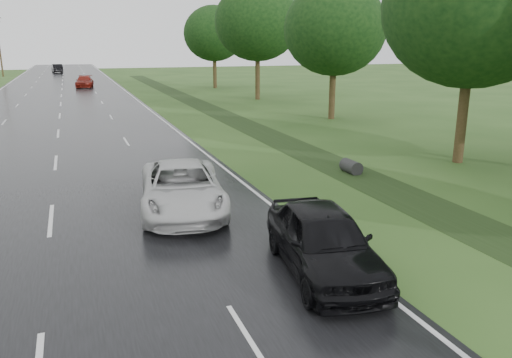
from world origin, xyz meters
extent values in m
cube|color=black|center=(0.00, 45.00, 0.02)|extent=(14.00, 180.00, 0.04)
cube|color=silver|center=(6.75, 45.00, 0.04)|extent=(0.12, 180.00, 0.01)
cube|color=silver|center=(0.00, 45.00, 0.04)|extent=(0.12, 180.00, 0.01)
cube|color=#1D3113|center=(11.50, 20.00, 0.00)|extent=(2.20, 120.00, 0.01)
cylinder|color=#2D2D2D|center=(11.50, 10.00, 0.25)|extent=(0.56, 1.00, 0.56)
cylinder|color=#3E3019|center=(17.00, 10.00, 1.92)|extent=(0.44, 0.44, 3.84)
ellipsoid|color=black|center=(17.00, 10.00, 6.69)|extent=(7.60, 7.60, 6.84)
cylinder|color=#3E3019|center=(18.20, 24.00, 1.76)|extent=(0.44, 0.44, 3.52)
ellipsoid|color=black|center=(18.20, 24.00, 6.14)|extent=(7.00, 7.00, 6.30)
cylinder|color=#3E3019|center=(17.80, 38.00, 2.08)|extent=(0.44, 0.44, 4.16)
ellipsoid|color=black|center=(17.80, 38.00, 7.16)|extent=(8.00, 8.00, 7.20)
cylinder|color=#3E3019|center=(17.50, 52.00, 1.84)|extent=(0.44, 0.44, 3.68)
ellipsoid|color=black|center=(17.50, 52.00, 6.38)|extent=(7.20, 7.20, 6.48)
imported|color=silver|center=(3.91, 7.48, 0.79)|extent=(3.25, 5.69, 1.49)
imported|color=black|center=(6.00, 2.00, 0.83)|extent=(2.49, 4.83, 1.57)
imported|color=maroon|center=(2.63, 57.90, 0.73)|extent=(2.41, 4.92, 1.38)
imported|color=black|center=(-1.00, 93.54, 0.83)|extent=(2.17, 4.97, 1.59)
camera|label=1|loc=(0.90, -7.39, 5.14)|focal=35.00mm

